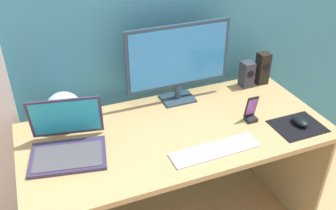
% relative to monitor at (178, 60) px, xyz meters
% --- Properties ---
extents(wall_back, '(6.00, 0.04, 2.50)m').
position_rel_monitor_xyz_m(wall_back, '(-0.12, 0.17, 0.28)').
color(wall_back, teal).
rests_on(wall_back, ground_plane).
extents(desk, '(1.52, 0.71, 0.72)m').
position_rel_monitor_xyz_m(desk, '(-0.12, -0.27, -0.39)').
color(desk, tan).
rests_on(desk, ground_plane).
extents(monitor, '(0.58, 0.14, 0.44)m').
position_rel_monitor_xyz_m(monitor, '(0.00, 0.00, 0.00)').
color(monitor, '#283E4D').
rests_on(monitor, desk).
extents(speaker_right, '(0.07, 0.07, 0.19)m').
position_rel_monitor_xyz_m(speaker_right, '(0.55, -0.00, -0.15)').
color(speaker_right, black).
rests_on(speaker_right, desk).
extents(speaker_near_monitor, '(0.07, 0.08, 0.15)m').
position_rel_monitor_xyz_m(speaker_near_monitor, '(0.44, -0.00, -0.17)').
color(speaker_near_monitor, '#32353F').
rests_on(speaker_near_monitor, desk).
extents(laptop, '(0.38, 0.34, 0.24)m').
position_rel_monitor_xyz_m(laptop, '(-0.64, -0.24, -0.20)').
color(laptop, '#362E4B').
rests_on(laptop, desk).
extents(fishbowl, '(0.19, 0.19, 0.19)m').
position_rel_monitor_xyz_m(fishbowl, '(-0.62, -0.02, -0.15)').
color(fishbowl, silver).
rests_on(fishbowl, desk).
extents(keyboard_external, '(0.43, 0.12, 0.01)m').
position_rel_monitor_xyz_m(keyboard_external, '(-0.02, -0.49, -0.24)').
color(keyboard_external, white).
rests_on(keyboard_external, desk).
extents(mousepad, '(0.25, 0.20, 0.00)m').
position_rel_monitor_xyz_m(mousepad, '(0.46, -0.47, -0.24)').
color(mousepad, black).
rests_on(mousepad, desk).
extents(mouse, '(0.07, 0.10, 0.04)m').
position_rel_monitor_xyz_m(mouse, '(0.47, -0.46, -0.22)').
color(mouse, black).
rests_on(mouse, mousepad).
extents(phone_in_dock, '(0.06, 0.05, 0.14)m').
position_rel_monitor_xyz_m(phone_in_dock, '(0.27, -0.33, -0.20)').
color(phone_in_dock, black).
rests_on(phone_in_dock, desk).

